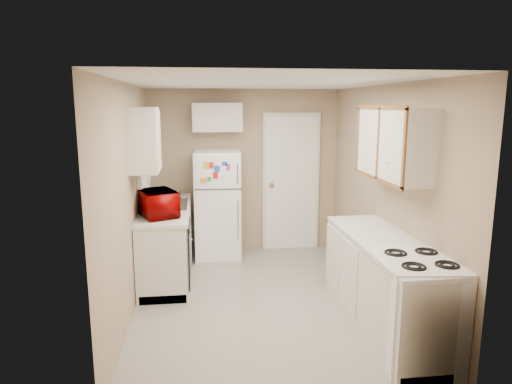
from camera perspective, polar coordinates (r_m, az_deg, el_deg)
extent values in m
plane|color=#AFAAA2|center=(5.32, 0.68, -13.29)|extent=(3.80, 3.80, 0.00)
plane|color=white|center=(4.86, 0.75, 13.50)|extent=(3.80, 3.80, 0.00)
plane|color=tan|center=(4.96, -15.53, -0.89)|extent=(3.80, 3.80, 0.00)
plane|color=tan|center=(5.32, 15.83, -0.13)|extent=(3.80, 3.80, 0.00)
plane|color=tan|center=(6.81, -1.45, 2.62)|extent=(2.80, 2.80, 0.00)
plane|color=tan|center=(3.14, 5.46, -7.32)|extent=(2.80, 2.80, 0.00)
cube|color=silver|center=(5.98, -11.07, -6.13)|extent=(0.60, 1.80, 0.90)
cube|color=black|center=(5.38, -8.40, -7.52)|extent=(0.03, 0.58, 0.72)
cube|color=gray|center=(6.02, -11.11, -1.98)|extent=(0.54, 0.74, 0.16)
imported|color=#970101|center=(5.41, -12.13, -1.40)|extent=(0.61, 0.49, 0.36)
imported|color=silver|center=(6.57, -11.25, 0.34)|extent=(0.09, 0.09, 0.18)
cube|color=silver|center=(5.93, -13.89, 4.97)|extent=(0.10, 0.98, 1.08)
cube|color=silver|center=(5.08, -13.83, 6.30)|extent=(0.30, 0.45, 0.70)
cube|color=white|center=(6.49, -4.76, -1.67)|extent=(0.67, 0.65, 1.55)
cube|color=silver|center=(6.56, -4.88, 9.29)|extent=(0.70, 0.30, 0.40)
cube|color=white|center=(6.90, 4.38, 1.19)|extent=(0.86, 0.06, 2.08)
cube|color=silver|center=(4.70, 15.73, -11.09)|extent=(0.60, 2.00, 0.90)
cube|color=white|center=(4.22, 19.44, -13.84)|extent=(0.70, 0.82, 0.91)
cube|color=silver|center=(4.73, 16.86, 5.83)|extent=(0.30, 1.20, 0.70)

